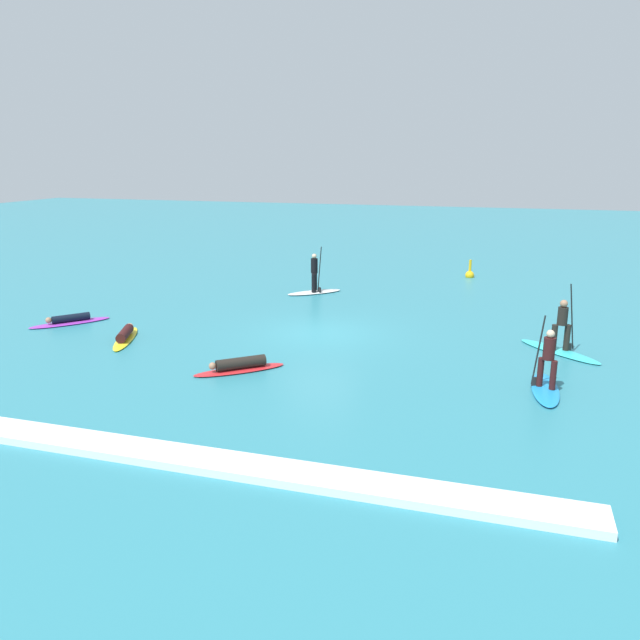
# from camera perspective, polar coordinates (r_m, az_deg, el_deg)

# --- Properties ---
(ground_plane) EXTENTS (120.00, 120.00, 0.00)m
(ground_plane) POSITION_cam_1_polar(r_m,az_deg,el_deg) (22.58, 0.00, -1.23)
(ground_plane) COLOR teal
(ground_plane) RESTS_ON ground
(surfer_on_purple_board) EXTENTS (2.45, 2.74, 0.36)m
(surfer_on_purple_board) POSITION_cam_1_polar(r_m,az_deg,el_deg) (25.70, -21.93, -0.06)
(surfer_on_purple_board) COLOR purple
(surfer_on_purple_board) RESTS_ON ground_plane
(surfer_on_white_board) EXTENTS (2.51, 2.37, 2.24)m
(surfer_on_white_board) POSITION_cam_1_polar(r_m,az_deg,el_deg) (29.09, -0.51, 3.32)
(surfer_on_white_board) COLOR white
(surfer_on_white_board) RESTS_ON ground_plane
(surfer_on_teal_board) EXTENTS (2.78, 2.67, 2.33)m
(surfer_on_teal_board) POSITION_cam_1_polar(r_m,az_deg,el_deg) (21.76, 21.14, -1.66)
(surfer_on_teal_board) COLOR #33C6CC
(surfer_on_teal_board) RESTS_ON ground_plane
(surfer_on_blue_board) EXTENTS (0.81, 2.70, 2.09)m
(surfer_on_blue_board) POSITION_cam_1_polar(r_m,az_deg,el_deg) (18.10, 19.97, -4.97)
(surfer_on_blue_board) COLOR #1E8CD1
(surfer_on_blue_board) RESTS_ON ground_plane
(surfer_on_red_board) EXTENTS (2.54, 2.29, 0.42)m
(surfer_on_red_board) POSITION_cam_1_polar(r_m,az_deg,el_deg) (18.79, -7.38, -4.19)
(surfer_on_red_board) COLOR red
(surfer_on_red_board) RESTS_ON ground_plane
(surfer_on_yellow_board) EXTENTS (1.61, 2.98, 0.41)m
(surfer_on_yellow_board) POSITION_cam_1_polar(r_m,az_deg,el_deg) (22.83, -17.37, -1.33)
(surfer_on_yellow_board) COLOR yellow
(surfer_on_yellow_board) RESTS_ON ground_plane
(marker_buoy) EXTENTS (0.47, 0.47, 1.05)m
(marker_buoy) POSITION_cam_1_polar(r_m,az_deg,el_deg) (33.91, 13.53, 4.09)
(marker_buoy) COLOR yellow
(marker_buoy) RESTS_ON ground_plane
(wave_crest) EXTENTS (16.81, 0.90, 0.18)m
(wave_crest) POSITION_cam_1_polar(r_m,az_deg,el_deg) (13.76, -12.74, -12.14)
(wave_crest) COLOR white
(wave_crest) RESTS_ON ground_plane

